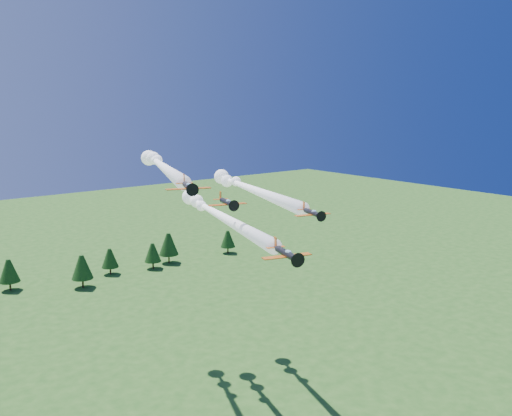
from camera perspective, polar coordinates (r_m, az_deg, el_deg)
plane_lead at (r=116.70m, az=-3.86°, el=-0.61°), size 21.17×57.99×3.70m
plane_left at (r=122.21m, az=-9.45°, el=4.23°), size 24.22×53.15×3.70m
plane_right at (r=126.40m, az=-0.76°, el=2.03°), size 19.64×53.07×3.70m
plane_slot at (r=102.29m, az=-2.93°, el=0.56°), size 7.13×7.90×2.50m
treeline at (r=199.41m, az=-21.37°, el=-5.94°), size 157.62×19.24×11.84m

